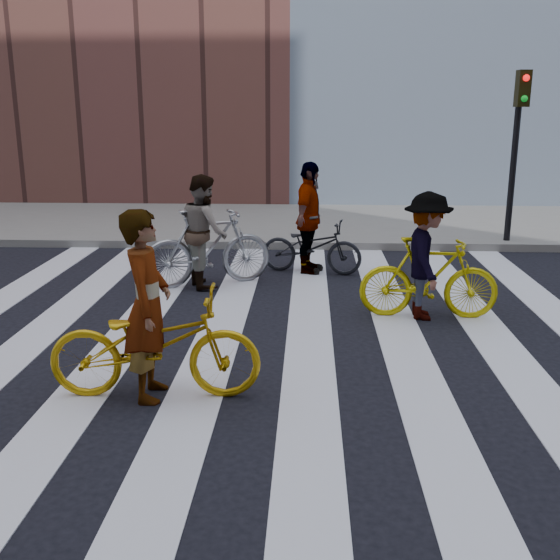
# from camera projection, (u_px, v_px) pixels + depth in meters

# --- Properties ---
(ground) EXTENTS (100.00, 100.00, 0.00)m
(ground) POSITION_uv_depth(u_px,v_px,m) (263.00, 339.00, 7.82)
(ground) COLOR black
(ground) RESTS_ON ground
(sidewalk_far) EXTENTS (100.00, 5.00, 0.15)m
(sidewalk_far) POSITION_uv_depth(u_px,v_px,m) (286.00, 223.00, 15.04)
(sidewalk_far) COLOR gray
(sidewalk_far) RESTS_ON ground
(zebra_crosswalk) EXTENTS (8.25, 10.00, 0.01)m
(zebra_crosswalk) POSITION_uv_depth(u_px,v_px,m) (263.00, 338.00, 7.82)
(zebra_crosswalk) COLOR silver
(zebra_crosswalk) RESTS_ON ground
(traffic_signal) EXTENTS (0.22, 0.42, 3.33)m
(traffic_signal) POSITION_uv_depth(u_px,v_px,m) (518.00, 129.00, 12.18)
(traffic_signal) COLOR black
(traffic_signal) RESTS_ON ground
(bike_yellow_left) EXTENTS (2.02, 0.78, 1.05)m
(bike_yellow_left) POSITION_uv_depth(u_px,v_px,m) (155.00, 344.00, 6.16)
(bike_yellow_left) COLOR #C6950B
(bike_yellow_left) RESTS_ON ground
(bike_silver_mid) EXTENTS (2.06, 1.30, 1.20)m
(bike_silver_mid) POSITION_uv_depth(u_px,v_px,m) (208.00, 247.00, 10.01)
(bike_silver_mid) COLOR #95989E
(bike_silver_mid) RESTS_ON ground
(bike_yellow_right) EXTENTS (1.81, 0.59, 1.07)m
(bike_yellow_right) POSITION_uv_depth(u_px,v_px,m) (429.00, 278.00, 8.49)
(bike_yellow_right) COLOR #C8B80B
(bike_yellow_right) RESTS_ON ground
(bike_dark_rear) EXTENTS (1.77, 0.96, 0.88)m
(bike_dark_rear) POSITION_uv_depth(u_px,v_px,m) (311.00, 247.00, 10.82)
(bike_dark_rear) COLOR black
(bike_dark_rear) RESTS_ON ground
(rider_left) EXTENTS (0.46, 0.68, 1.81)m
(rider_left) POSITION_uv_depth(u_px,v_px,m) (147.00, 306.00, 6.07)
(rider_left) COLOR slate
(rider_left) RESTS_ON ground
(rider_mid) EXTENTS (0.92, 1.02, 1.71)m
(rider_mid) POSITION_uv_depth(u_px,v_px,m) (204.00, 231.00, 9.94)
(rider_mid) COLOR slate
(rider_mid) RESTS_ON ground
(rider_right) EXTENTS (0.66, 1.10, 1.65)m
(rider_right) POSITION_uv_depth(u_px,v_px,m) (426.00, 256.00, 8.41)
(rider_right) COLOR slate
(rider_right) RESTS_ON ground
(rider_rear) EXTENTS (0.68, 1.15, 1.83)m
(rider_rear) POSITION_uv_depth(u_px,v_px,m) (309.00, 218.00, 10.69)
(rider_rear) COLOR slate
(rider_rear) RESTS_ON ground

